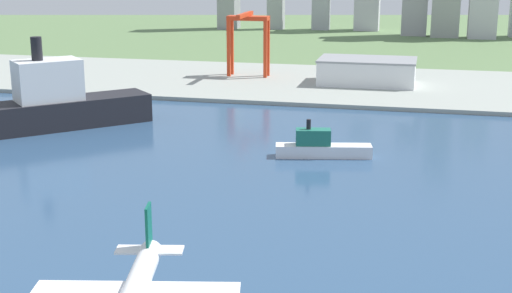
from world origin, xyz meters
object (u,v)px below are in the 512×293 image
Objects in this scene: cargo_ship at (59,103)px; warehouse_main at (367,71)px; ferry_boat at (321,147)px; port_crane_red at (248,30)px.

cargo_ship is 1.24× the size of warehouse_main.
warehouse_main reaches higher than ferry_boat.
port_crane_red reaches higher than cargo_ship.
port_crane_red reaches higher than ferry_boat.
ferry_boat is at bearing -67.32° from port_crane_red.
port_crane_red is 0.70× the size of warehouse_main.
warehouse_main is at bearing 88.35° from ferry_boat.
port_crane_red is at bearing 171.91° from warehouse_main.
ferry_boat is 133.02m from cargo_ship.
cargo_ship reaches higher than warehouse_main.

